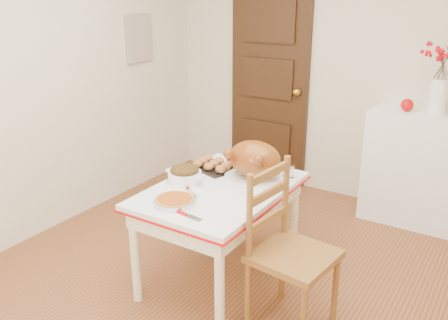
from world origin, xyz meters
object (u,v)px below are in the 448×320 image
Objects in this scene: pumpkin_pie at (175,200)px; sideboard at (425,170)px; kitchen_table at (220,234)px; chair_oak at (294,252)px; turkey_platter at (255,161)px.

sideboard is at bearing 61.79° from pumpkin_pie.
pumpkin_pie is (-1.10, -2.05, 0.24)m from sideboard.
sideboard is 3.84× the size of pumpkin_pie.
kitchen_table is 0.68m from chair_oak.
sideboard is 0.97× the size of chair_oak.
sideboard is 1.73m from turkey_platter.
pumpkin_pie is (-0.74, -0.18, 0.23)m from chair_oak.
chair_oak is 0.79m from pumpkin_pie.
sideboard reaches higher than pumpkin_pie.
turkey_platter is 1.71× the size of pumpkin_pie.
chair_oak is 2.31× the size of turkey_platter.
chair_oak reaches higher than pumpkin_pie.
kitchen_table is 4.63× the size of pumpkin_pie.
pumpkin_pie is at bearing -100.54° from turkey_platter.
kitchen_table is at bearing 80.26° from chair_oak.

